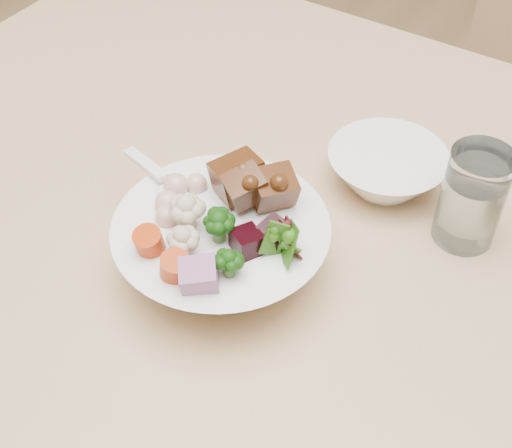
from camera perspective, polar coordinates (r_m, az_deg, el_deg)
name	(u,v)px	position (r m, az deg, el deg)	size (l,w,h in m)	color
dining_table	(460,365)	(0.76, 16.00, -10.80)	(1.60, 0.95, 0.73)	tan
food_bowl	(224,244)	(0.68, -2.59, -1.63)	(0.21, 0.21, 0.11)	white
soup_spoon	(165,186)	(0.71, -7.26, 3.06)	(0.10, 0.05, 0.02)	white
water_glass	(471,201)	(0.73, 16.85, 1.79)	(0.06, 0.06, 0.11)	silver
side_bowl	(386,170)	(0.79, 10.37, 4.30)	(0.13, 0.13, 0.04)	white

